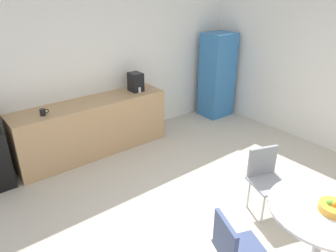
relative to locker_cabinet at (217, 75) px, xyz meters
The scene contains 11 objects.
ground_plane 3.71m from the locker_cabinet, 135.00° to the right, with size 6.00×6.00×0.00m, color beige.
wall_back 2.63m from the locker_cabinet, 169.99° to the left, with size 6.00×0.10×2.60m, color white.
counter_block 2.83m from the locker_cabinet, behind, with size 2.51×0.60×0.90m, color tan.
locker_cabinet is the anchor object (origin of this frame).
round_table 4.06m from the locker_cabinet, 121.72° to the right, with size 1.06×1.06×0.72m.
chair_gray 3.15m from the locker_cabinet, 125.24° to the right, with size 0.54×0.54×0.83m.
chair_navy 4.34m from the locker_cabinet, 134.20° to the right, with size 0.54×0.54×0.83m.
fruit_bowl 4.09m from the locker_cabinet, 121.25° to the right, with size 0.27×0.27×0.11m.
mug_white 3.57m from the locker_cabinet, behind, with size 0.13×0.08×0.09m.
mug_green 1.93m from the locker_cabinet, behind, with size 0.13×0.08×0.09m.
coffee_maker 1.94m from the locker_cabinet, behind, with size 0.20×0.24×0.32m, color black.
Camera 1 is at (-2.21, -1.82, 2.66)m, focal length 33.88 mm.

